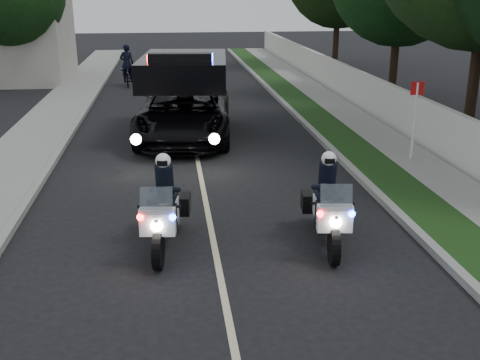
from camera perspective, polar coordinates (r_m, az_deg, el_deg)
The scene contains 17 objects.
curb_right at distance 17.90m, azimuth 8.98°, elevation 2.96°, with size 0.20×60.00×0.15m, color gray.
grass_verge at distance 18.10m, azimuth 11.11°, elevation 3.02°, with size 1.20×60.00×0.16m, color #193814.
sidewalk_right at distance 18.55m, azimuth 14.94°, elevation 3.11°, with size 1.40×60.00×0.16m, color gray.
property_wall at distance 18.78m, azimuth 17.95°, elevation 5.14°, with size 0.22×60.00×1.50m, color beige.
curb_left at distance 17.54m, azimuth -17.76°, elevation 1.97°, with size 0.20×60.00×0.15m, color gray.
sidewalk_left at distance 17.78m, azimuth -21.24°, elevation 1.82°, with size 2.00×60.00×0.16m, color gray.
lane_marking at distance 17.26m, azimuth -4.25°, elevation 2.31°, with size 0.12×50.00×0.01m, color #BFB78C.
police_moto_left at distance 11.41m, azimuth -7.31°, elevation -6.48°, with size 0.76×2.16×1.84m, color silver, non-canonical shape.
police_moto_right at distance 11.60m, azimuth 8.43°, elevation -6.12°, with size 0.75×2.15×1.83m, color white, non-canonical shape.
police_suv at distance 19.54m, azimuth -5.39°, elevation 4.19°, with size 2.95×6.38×3.10m, color black.
bicycle at distance 30.36m, azimuth -10.91°, elevation 9.04°, with size 0.65×1.87×0.98m, color black.
cyclist at distance 30.36m, azimuth -10.91°, elevation 9.04°, with size 0.68×0.45×1.88m, color black.
sign_post at distance 17.24m, azimuth 16.36°, elevation 1.57°, with size 0.38×0.38×2.41m, color #B20C15, non-canonical shape.
tree_right_b at distance 21.42m, azimuth 21.38°, elevation 4.26°, with size 7.63×7.63×12.71m, color #1E4115, non-canonical shape.
tree_right_d at distance 27.92m, azimuth 14.62°, elevation 7.97°, with size 6.18×6.18×10.30m, color #143C14, non-canonical shape.
tree_right_e at distance 37.64m, azimuth 9.27°, elevation 10.89°, with size 6.49×6.49×10.81m, color black, non-canonical shape.
tree_left_near at distance 31.67m, azimuth -20.78°, elevation 8.56°, with size 5.38×5.38×8.97m, color #143812, non-canonical shape.
Camera 1 is at (-0.77, -6.57, 4.78)m, focal length 43.47 mm.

